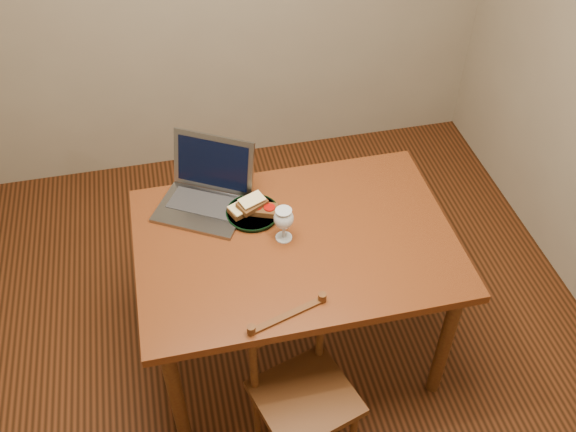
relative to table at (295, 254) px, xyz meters
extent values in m
cube|color=black|center=(-0.11, -0.05, -0.66)|extent=(3.20, 3.20, 0.02)
cube|color=#4C200C|center=(0.00, 0.00, 0.07)|extent=(1.30, 0.90, 0.04)
cylinder|color=#421D0D|center=(-0.57, -0.37, -0.30)|extent=(0.06, 0.06, 0.70)
cylinder|color=#421D0D|center=(0.57, -0.37, -0.30)|extent=(0.06, 0.06, 0.70)
cylinder|color=#421D0D|center=(-0.57, 0.37, -0.30)|extent=(0.06, 0.06, 0.70)
cylinder|color=#421D0D|center=(0.57, 0.37, -0.30)|extent=(0.06, 0.06, 0.70)
cube|color=#421D0D|center=(-0.08, -0.51, -0.28)|extent=(0.45, 0.44, 0.03)
cube|color=#421D0D|center=(-0.12, -0.37, 0.04)|extent=(0.29, 0.11, 0.10)
cylinder|color=black|center=(-0.14, 0.18, 0.10)|extent=(0.23, 0.23, 0.02)
cube|color=slate|center=(-0.36, 0.25, 0.09)|extent=(0.44, 0.40, 0.02)
cube|color=slate|center=(-0.27, 0.39, 0.22)|extent=(0.35, 0.25, 0.25)
cube|color=black|center=(-0.27, 0.39, 0.22)|extent=(0.31, 0.21, 0.20)
camera|label=1|loc=(-0.43, -1.76, 1.98)|focal=40.00mm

